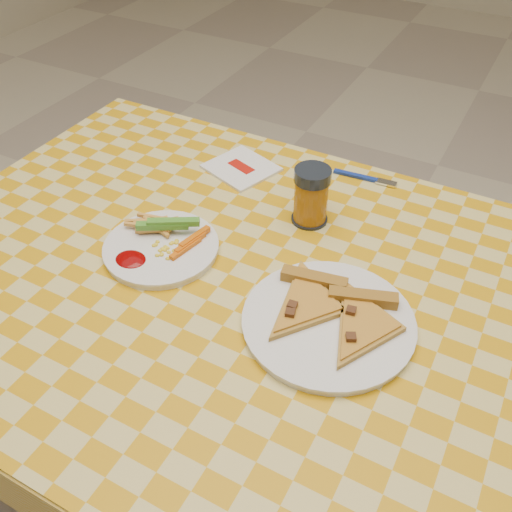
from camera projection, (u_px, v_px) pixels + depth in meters
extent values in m
plane|color=#B9A794|center=(255.00, 497.00, 1.45)|extent=(8.00, 8.00, 0.00)
cylinder|color=white|center=(146.00, 250.00, 1.64)|extent=(0.06, 0.06, 0.71)
cube|color=#53381C|center=(255.00, 295.00, 0.97)|extent=(1.20, 0.80, 0.04)
cylinder|color=white|center=(161.00, 249.00, 1.01)|extent=(0.23, 0.23, 0.01)
cylinder|color=white|center=(328.00, 323.00, 0.88)|extent=(0.35, 0.35, 0.01)
cube|color=#1B620F|center=(168.00, 224.00, 1.02)|extent=(0.10, 0.07, 0.02)
cube|color=#D65D09|center=(190.00, 243.00, 1.00)|extent=(0.06, 0.08, 0.01)
ellipsoid|color=#710203|center=(131.00, 260.00, 0.98)|extent=(0.06, 0.05, 0.01)
cube|color=olive|center=(314.00, 280.00, 0.93)|extent=(0.11, 0.04, 0.02)
cube|color=olive|center=(363.00, 298.00, 0.90)|extent=(0.11, 0.06, 0.02)
cylinder|color=black|center=(309.00, 219.00, 1.08)|extent=(0.07, 0.07, 0.01)
cylinder|color=#8E540F|center=(311.00, 201.00, 1.06)|extent=(0.06, 0.06, 0.09)
cylinder|color=black|center=(313.00, 175.00, 1.02)|extent=(0.07, 0.07, 0.02)
cube|color=white|center=(241.00, 168.00, 1.22)|extent=(0.16, 0.16, 0.01)
cube|color=#AF130A|center=(241.00, 166.00, 1.22)|extent=(0.07, 0.04, 0.00)
cube|color=navy|center=(355.00, 175.00, 1.19)|extent=(0.09, 0.02, 0.01)
cube|color=white|center=(386.00, 183.00, 1.17)|extent=(0.04, 0.02, 0.00)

